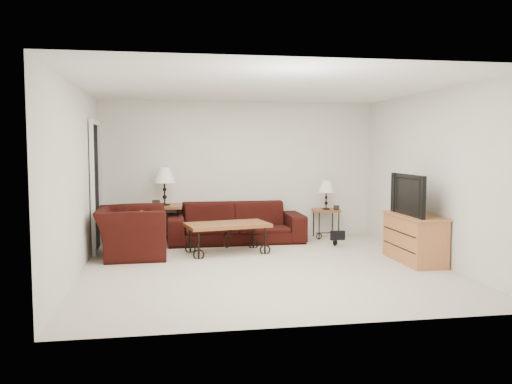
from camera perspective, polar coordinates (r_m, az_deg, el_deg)
The scene contains 20 objects.
ground at distance 7.60m, azimuth 0.90°, elevation -7.98°, with size 5.00×5.00×0.00m, color beige.
wall_back at distance 9.89m, azimuth -1.76°, elevation 2.33°, with size 5.00×0.02×2.50m, color white.
wall_front at distance 4.99m, azimuth 6.21°, elevation -0.26°, with size 5.00×0.02×2.50m, color white.
wall_left at distance 7.38m, azimuth -18.53°, elevation 1.19°, with size 0.02×5.00×2.50m, color white.
wall_right at distance 8.26m, azimuth 18.23°, elevation 1.57°, with size 0.02×5.00×2.50m, color white.
ceiling at distance 7.45m, azimuth 0.93°, elevation 11.10°, with size 5.00×5.00×0.00m, color white.
doorway at distance 9.03m, azimuth -16.71°, elevation 0.41°, with size 0.08×0.94×2.04m, color black.
sofa at distance 9.48m, azimuth -2.18°, elevation -3.26°, with size 2.38×0.93×0.70m, color black.
side_table_left at distance 9.58m, azimuth -9.63°, elevation -3.35°, with size 0.61×0.61×0.66m, color brown.
side_table_right at distance 10.03m, azimuth 7.44°, elevation -3.33°, with size 0.49×0.49×0.53m, color brown.
lamp_left at distance 9.51m, azimuth -9.68°, elevation 0.59°, with size 0.37×0.37×0.66m, color black, non-canonical shape.
lamp_right at distance 9.97m, azimuth 7.47°, elevation -0.32°, with size 0.30×0.30×0.53m, color black, non-canonical shape.
photo_frame_left at distance 9.39m, azimuth -10.58°, elevation -1.16°, with size 0.13×0.02×0.11m, color black.
photo_frame_right at distance 9.89m, azimuth 8.54°, elevation -1.65°, with size 0.11×0.01×0.09m, color black.
coffee_table at distance 8.53m, azimuth -3.06°, elevation -4.92°, with size 1.28×0.69×0.48m, color brown.
armchair at distance 8.46m, azimuth -13.07°, elevation -4.16°, with size 1.17×1.02×0.76m, color black.
throw_pillow at distance 8.38m, azimuth -12.09°, elevation -3.26°, with size 0.34×0.09×0.34m, color #B03816.
tv_stand at distance 8.21m, azimuth 16.47°, elevation -4.75°, with size 0.48×1.15×0.69m, color #C77249.
television at distance 8.12m, azimuth 16.45°, elevation -0.27°, with size 1.03×0.14×0.60m, color black.
backpack at distance 9.25m, azimuth 8.40°, elevation -4.19°, with size 0.37×0.29×0.48m, color black.
Camera 1 is at (-1.37, -7.28, 1.70)m, focal length 37.67 mm.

